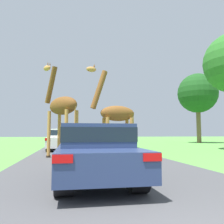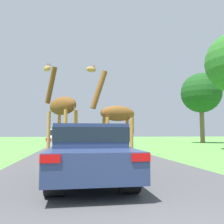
# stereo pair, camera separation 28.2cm
# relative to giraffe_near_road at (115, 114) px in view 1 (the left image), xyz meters

# --- Properties ---
(road) EXTENTS (6.66, 120.00, 0.00)m
(road) POSITION_rel_giraffe_near_road_xyz_m (-1.33, 18.33, -2.26)
(road) COLOR #424244
(road) RESTS_ON ground
(giraffe_near_road) EXTENTS (2.91, 1.13, 5.05)m
(giraffe_near_road) POSITION_rel_giraffe_near_road_xyz_m (0.00, 0.00, 0.00)
(giraffe_near_road) COLOR #B77F3D
(giraffe_near_road) RESTS_ON ground
(giraffe_companion) EXTENTS (2.09, 2.41, 5.05)m
(giraffe_companion) POSITION_rel_giraffe_near_road_xyz_m (-2.95, -1.08, 0.22)
(giraffe_companion) COLOR #B77F3D
(giraffe_companion) RESTS_ON ground
(car_lead_maroon) EXTENTS (1.82, 4.20, 1.41)m
(car_lead_maroon) POSITION_rel_giraffe_near_road_xyz_m (-1.91, -7.14, -1.51)
(car_lead_maroon) COLOR navy
(car_lead_maroon) RESTS_ON ground
(car_queue_right) EXTENTS (1.73, 4.32, 1.50)m
(car_queue_right) POSITION_rel_giraffe_near_road_xyz_m (-3.17, 4.32, -1.48)
(car_queue_right) COLOR silver
(car_queue_right) RESTS_ON ground
(car_queue_left) EXTENTS (1.70, 4.69, 1.41)m
(car_queue_left) POSITION_rel_giraffe_near_road_xyz_m (0.20, 8.77, -1.52)
(car_queue_left) COLOR #561914
(car_queue_left) RESTS_ON ground
(car_far_ahead) EXTENTS (1.90, 4.39, 1.44)m
(car_far_ahead) POSITION_rel_giraffe_near_road_xyz_m (0.19, 16.39, -1.51)
(car_far_ahead) COLOR #144C28
(car_far_ahead) RESTS_ON ground
(tree_left_edge) EXTENTS (5.02, 5.02, 8.82)m
(tree_left_edge) POSITION_rel_giraffe_near_road_xyz_m (13.54, 14.32, 4.00)
(tree_left_edge) COLOR brown
(tree_left_edge) RESTS_ON ground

